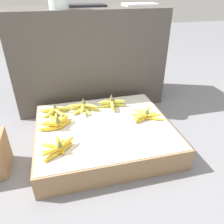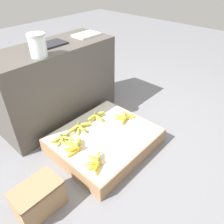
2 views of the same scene
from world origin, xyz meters
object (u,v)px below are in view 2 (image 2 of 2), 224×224
object	(u,v)px
glass_jar	(38,45)
foam_tray_white	(86,35)
banana_bunch_middle_right	(125,117)
banana_bunch_back_midleft	(80,127)
banana_bunch_front_left	(96,162)
banana_bunch_middle_left	(75,147)
banana_bunch_back_left	(62,138)
banana_bunch_back_midright	(97,117)
wooden_crate	(39,198)

from	to	relation	value
glass_jar	foam_tray_white	bearing A→B (deg)	13.10
banana_bunch_middle_right	banana_bunch_back_midleft	xyz separation A→B (m)	(-0.42, 0.21, 0.00)
glass_jar	foam_tray_white	size ratio (longest dim) A/B	0.69
banana_bunch_back_midleft	banana_bunch_front_left	bearing A→B (deg)	-115.29
banana_bunch_middle_left	foam_tray_white	xyz separation A→B (m)	(0.79, 0.66, 0.65)
banana_bunch_back_left	glass_jar	distance (m)	0.82
banana_bunch_middle_right	banana_bunch_front_left	bearing A→B (deg)	-160.73
banana_bunch_front_left	banana_bunch_back_midright	bearing A→B (deg)	44.88
banana_bunch_front_left	banana_bunch_middle_right	distance (m)	0.66
wooden_crate	foam_tray_white	distance (m)	1.66
wooden_crate	glass_jar	distance (m)	1.19
banana_bunch_middle_left	banana_bunch_back_midright	xyz separation A→B (m)	(0.43, 0.17, 0.00)
wooden_crate	banana_bunch_middle_left	xyz separation A→B (m)	(0.47, 0.15, 0.06)
banana_bunch_back_left	banana_bunch_back_midleft	xyz separation A→B (m)	(0.21, -0.00, 0.00)
banana_bunch_front_left	glass_jar	xyz separation A→B (m)	(0.12, 0.76, 0.74)
banana_bunch_back_midright	foam_tray_white	bearing A→B (deg)	53.47
banana_bunch_back_midleft	foam_tray_white	xyz separation A→B (m)	(0.59, 0.49, 0.65)
foam_tray_white	banana_bunch_front_left	bearing A→B (deg)	-130.79
banana_bunch_back_left	banana_bunch_front_left	bearing A→B (deg)	-89.48
banana_bunch_back_midleft	banana_bunch_back_midright	bearing A→B (deg)	-0.48
banana_bunch_back_midleft	glass_jar	bearing A→B (deg)	104.29
banana_bunch_middle_left	banana_bunch_middle_right	world-z (taller)	banana_bunch_middle_left
glass_jar	foam_tray_white	xyz separation A→B (m)	(0.67, 0.16, -0.09)
banana_bunch_front_left	wooden_crate	bearing A→B (deg)	167.06
banana_bunch_front_left	banana_bunch_back_midleft	size ratio (longest dim) A/B	0.78
banana_bunch_middle_left	glass_jar	distance (m)	0.90
wooden_crate	banana_bunch_back_midright	distance (m)	0.95
wooden_crate	glass_jar	world-z (taller)	glass_jar
banana_bunch_back_left	banana_bunch_middle_left	bearing A→B (deg)	-88.70
banana_bunch_back_left	banana_bunch_back_midright	world-z (taller)	banana_bunch_back_midright
glass_jar	banana_bunch_middle_left	bearing A→B (deg)	-103.03
banana_bunch_front_left	banana_bunch_back_midleft	world-z (taller)	banana_bunch_back_midleft
glass_jar	banana_bunch_back_midright	bearing A→B (deg)	-47.23
banana_bunch_back_left	foam_tray_white	distance (m)	1.14
wooden_crate	banana_bunch_back_midright	world-z (taller)	banana_bunch_back_midright
foam_tray_white	wooden_crate	bearing A→B (deg)	-147.25
banana_bunch_back_left	banana_bunch_back_midleft	world-z (taller)	banana_bunch_back_midleft
banana_bunch_front_left	banana_bunch_back_midright	world-z (taller)	banana_bunch_back_midright
wooden_crate	banana_bunch_back_left	distance (m)	0.57
banana_bunch_back_midright	glass_jar	bearing A→B (deg)	132.77
banana_bunch_middle_right	banana_bunch_back_left	size ratio (longest dim) A/B	0.97
banana_bunch_front_left	banana_bunch_middle_left	bearing A→B (deg)	89.99
banana_bunch_middle_right	banana_bunch_back_left	world-z (taller)	same
banana_bunch_middle_left	banana_bunch_back_midleft	size ratio (longest dim) A/B	0.90
foam_tray_white	banana_bunch_back_midright	bearing A→B (deg)	-126.53
foam_tray_white	banana_bunch_back_left	bearing A→B (deg)	-148.44
banana_bunch_middle_left	glass_jar	size ratio (longest dim) A/B	1.24
glass_jar	banana_bunch_middle_right	bearing A→B (deg)	-47.15
wooden_crate	foam_tray_white	xyz separation A→B (m)	(1.26, 0.81, 0.71)
banana_bunch_front_left	foam_tray_white	distance (m)	1.38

